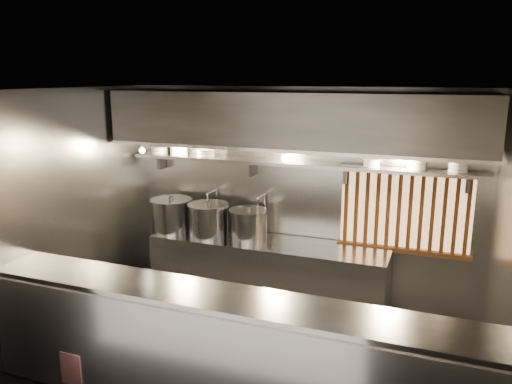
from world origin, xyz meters
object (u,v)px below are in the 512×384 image
Objects in this scene: pendant_bulb at (285,158)px; stock_pot_right at (249,224)px; stock_pot_mid at (171,215)px; heat_lamp at (141,146)px; stock_pot_left at (209,220)px.

pendant_bulb is 0.99m from stock_pot_right.
stock_pot_mid is at bearing -176.55° from pendant_bulb.
stock_pot_mid is (-1.55, -0.09, -0.84)m from pendant_bulb.
heat_lamp reaches higher than stock_pot_right.
stock_pot_mid is 1.06× the size of stock_pot_right.
stock_pot_right is (1.33, 0.31, -0.98)m from heat_lamp.
heat_lamp is at bearing -133.98° from stock_pot_mid.
heat_lamp is 1.27m from stock_pot_left.
pendant_bulb is at bearing 3.45° from stock_pot_mid.
heat_lamp is 0.53× the size of stock_pot_right.
pendant_bulb is (1.80, 0.35, -0.11)m from heat_lamp.
stock_pot_right is (1.09, 0.06, -0.03)m from stock_pot_mid.
heat_lamp is 1.68m from stock_pot_right.
pendant_bulb is at bearing 6.19° from stock_pot_left.
stock_pot_right is at bearing 13.17° from heat_lamp.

